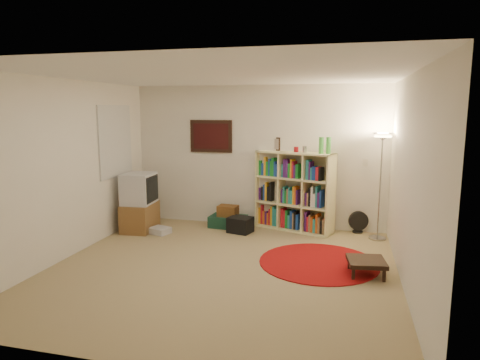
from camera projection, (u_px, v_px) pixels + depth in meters
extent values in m
cube|color=#9A845A|center=(222.00, 270.00, 5.64)|extent=(4.50, 4.50, 0.02)
cube|color=white|center=(220.00, 74.00, 5.22)|extent=(4.50, 4.50, 0.02)
cube|color=silver|center=(257.00, 157.00, 7.59)|extent=(4.50, 0.02, 2.50)
cube|color=silver|center=(136.00, 220.00, 3.27)|extent=(4.50, 0.02, 2.50)
cube|color=silver|center=(66.00, 169.00, 5.98)|extent=(0.02, 4.50, 2.50)
cube|color=silver|center=(410.00, 183.00, 4.89)|extent=(0.02, 4.50, 2.50)
cube|color=black|center=(211.00, 136.00, 7.71)|extent=(0.78, 0.04, 0.58)
cube|color=#3E0C0C|center=(211.00, 136.00, 7.69)|extent=(0.66, 0.01, 0.46)
cube|color=white|center=(115.00, 141.00, 7.17)|extent=(0.03, 1.00, 1.20)
cube|color=beige|center=(365.00, 163.00, 7.13)|extent=(0.08, 0.01, 0.12)
cube|color=#FFF4AA|center=(293.00, 229.00, 7.49)|extent=(1.42, 0.83, 0.03)
cube|color=#FFF4AA|center=(295.00, 153.00, 7.27)|extent=(1.42, 0.83, 0.03)
cube|color=#FFF4AA|center=(261.00, 187.00, 7.75)|extent=(0.16, 0.38, 1.36)
cube|color=#FFF4AA|center=(331.00, 196.00, 7.01)|extent=(0.16, 0.38, 1.36)
cube|color=#FFF4AA|center=(299.00, 190.00, 7.53)|extent=(1.29, 0.48, 1.36)
cube|color=#FFF4AA|center=(283.00, 190.00, 7.51)|extent=(0.15, 0.36, 1.31)
cube|color=#FFF4AA|center=(306.00, 193.00, 7.26)|extent=(0.15, 0.36, 1.31)
cube|color=#FFF4AA|center=(294.00, 204.00, 7.42)|extent=(1.35, 0.79, 0.03)
cube|color=#FFF4AA|center=(295.00, 178.00, 7.34)|extent=(1.35, 0.79, 0.03)
cube|color=#F6AC20|center=(262.00, 215.00, 7.78)|extent=(0.09, 0.16, 0.30)
cube|color=red|center=(264.00, 214.00, 7.75)|extent=(0.09, 0.16, 0.35)
cube|color=#DB5C1B|center=(266.00, 217.00, 7.74)|extent=(0.09, 0.16, 0.24)
cube|color=#4A1B6D|center=(268.00, 217.00, 7.71)|extent=(0.09, 0.16, 0.24)
cube|color=#DB5C1B|center=(269.00, 218.00, 7.69)|extent=(0.08, 0.16, 0.22)
cube|color=red|center=(271.00, 217.00, 7.67)|extent=(0.08, 0.16, 0.29)
cube|color=#F6AC20|center=(273.00, 215.00, 7.64)|extent=(0.09, 0.16, 0.34)
cube|color=teal|center=(275.00, 216.00, 7.62)|extent=(0.09, 0.16, 0.35)
cube|color=teal|center=(277.00, 217.00, 7.60)|extent=(0.09, 0.16, 0.32)
cube|color=#4A1B6D|center=(262.00, 193.00, 7.71)|extent=(0.09, 0.16, 0.22)
cube|color=black|center=(264.00, 193.00, 7.68)|extent=(0.09, 0.16, 0.24)
cube|color=#1B42A4|center=(266.00, 192.00, 7.66)|extent=(0.08, 0.16, 0.28)
cube|color=#F6AC20|center=(268.00, 191.00, 7.63)|extent=(0.09, 0.16, 0.33)
cube|color=black|center=(270.00, 193.00, 7.62)|extent=(0.09, 0.16, 0.25)
cube|color=black|center=(272.00, 191.00, 7.58)|extent=(0.09, 0.16, 0.34)
cube|color=#1B882D|center=(262.00, 168.00, 7.63)|extent=(0.09, 0.16, 0.27)
cube|color=#1B42A4|center=(264.00, 169.00, 7.61)|extent=(0.10, 0.16, 0.22)
cube|color=#F6AC20|center=(267.00, 166.00, 7.58)|extent=(0.09, 0.16, 0.34)
cube|color=#1B882D|center=(269.00, 169.00, 7.56)|extent=(0.10, 0.16, 0.26)
cube|color=#1B42A4|center=(271.00, 167.00, 7.53)|extent=(0.08, 0.16, 0.31)
cube|color=#1B882D|center=(272.00, 168.00, 7.52)|extent=(0.08, 0.16, 0.28)
cube|color=#1B882D|center=(274.00, 167.00, 7.49)|extent=(0.10, 0.16, 0.33)
cube|color=#1B42A4|center=(276.00, 169.00, 7.47)|extent=(0.08, 0.16, 0.27)
cube|color=#1B42A4|center=(278.00, 170.00, 7.46)|extent=(0.09, 0.16, 0.23)
cube|color=red|center=(284.00, 217.00, 7.53)|extent=(0.09, 0.16, 0.33)
cube|color=red|center=(286.00, 218.00, 7.50)|extent=(0.09, 0.16, 0.31)
cube|color=#1B882D|center=(288.00, 219.00, 7.48)|extent=(0.09, 0.16, 0.31)
cube|color=teal|center=(290.00, 221.00, 7.46)|extent=(0.09, 0.16, 0.24)
cube|color=#1B42A4|center=(293.00, 219.00, 7.43)|extent=(0.09, 0.16, 0.32)
cube|color=#967552|center=(295.00, 221.00, 7.41)|extent=(0.08, 0.15, 0.28)
cube|color=black|center=(296.00, 220.00, 7.39)|extent=(0.09, 0.16, 0.31)
cube|color=#1B42A4|center=(299.00, 222.00, 7.37)|extent=(0.09, 0.16, 0.26)
cube|color=#4A1B6D|center=(284.00, 196.00, 7.46)|extent=(0.08, 0.16, 0.23)
cube|color=teal|center=(285.00, 194.00, 7.44)|extent=(0.08, 0.16, 0.29)
cube|color=#1B882D|center=(287.00, 196.00, 7.43)|extent=(0.08, 0.16, 0.22)
cube|color=#967552|center=(289.00, 196.00, 7.40)|extent=(0.08, 0.16, 0.26)
cube|color=teal|center=(291.00, 195.00, 7.39)|extent=(0.08, 0.16, 0.28)
cube|color=teal|center=(293.00, 197.00, 7.37)|extent=(0.10, 0.16, 0.23)
cube|color=#F6AC20|center=(295.00, 195.00, 7.34)|extent=(0.08, 0.16, 0.31)
cube|color=#DB5C1B|center=(297.00, 195.00, 7.32)|extent=(0.08, 0.16, 0.30)
cube|color=#4A1B6D|center=(298.00, 197.00, 7.31)|extent=(0.08, 0.16, 0.25)
cube|color=teal|center=(284.00, 171.00, 7.39)|extent=(0.08, 0.16, 0.23)
cube|color=#4A1B6D|center=(286.00, 168.00, 7.36)|extent=(0.09, 0.16, 0.32)
cube|color=#4A1B6D|center=(288.00, 169.00, 7.34)|extent=(0.10, 0.16, 0.31)
cube|color=#1B882D|center=(291.00, 171.00, 7.32)|extent=(0.09, 0.16, 0.26)
cube|color=#F6AC20|center=(293.00, 169.00, 7.29)|extent=(0.08, 0.16, 0.33)
cube|color=red|center=(294.00, 170.00, 7.28)|extent=(0.08, 0.16, 0.29)
cube|color=#4A1B6D|center=(296.00, 172.00, 7.26)|extent=(0.09, 0.16, 0.24)
cube|color=#1B882D|center=(299.00, 171.00, 7.24)|extent=(0.09, 0.16, 0.25)
cube|color=#4A1B6D|center=(307.00, 221.00, 7.28)|extent=(0.09, 0.16, 0.33)
cube|color=red|center=(309.00, 224.00, 7.26)|extent=(0.08, 0.16, 0.26)
cube|color=#967552|center=(311.00, 223.00, 7.24)|extent=(0.08, 0.16, 0.29)
cube|color=#DB5C1B|center=(313.00, 224.00, 7.22)|extent=(0.09, 0.16, 0.27)
cube|color=teal|center=(316.00, 225.00, 7.20)|extent=(0.09, 0.16, 0.23)
cube|color=#DB5C1B|center=(318.00, 223.00, 7.17)|extent=(0.09, 0.16, 0.32)
cube|color=#967552|center=(320.00, 225.00, 7.15)|extent=(0.09, 0.16, 0.27)
cube|color=black|center=(323.00, 227.00, 7.13)|extent=(0.09, 0.16, 0.22)
cube|color=#967552|center=(325.00, 226.00, 7.11)|extent=(0.08, 0.16, 0.25)
cube|color=#4A1B6D|center=(308.00, 199.00, 7.22)|extent=(0.08, 0.16, 0.22)
cube|color=#967552|center=(309.00, 199.00, 7.20)|extent=(0.08, 0.16, 0.23)
cube|color=black|center=(311.00, 197.00, 7.17)|extent=(0.09, 0.16, 0.31)
cube|color=white|center=(313.00, 196.00, 7.15)|extent=(0.09, 0.16, 0.34)
cube|color=white|center=(316.00, 200.00, 7.13)|extent=(0.09, 0.16, 0.22)
cube|color=teal|center=(318.00, 196.00, 7.10)|extent=(0.08, 0.16, 0.35)
cube|color=#4A1B6D|center=(320.00, 200.00, 7.09)|extent=(0.09, 0.16, 0.25)
cube|color=#1B42A4|center=(322.00, 199.00, 7.07)|extent=(0.08, 0.16, 0.29)
cube|color=teal|center=(309.00, 170.00, 7.13)|extent=(0.10, 0.16, 0.34)
cube|color=#4A1B6D|center=(311.00, 171.00, 7.11)|extent=(0.08, 0.16, 0.31)
cube|color=teal|center=(313.00, 174.00, 7.10)|extent=(0.08, 0.16, 0.22)
cube|color=#1B42A4|center=(314.00, 173.00, 7.08)|extent=(0.08, 0.16, 0.24)
cube|color=#1B42A4|center=(316.00, 174.00, 7.06)|extent=(0.08, 0.16, 0.23)
cube|color=red|center=(319.00, 174.00, 7.04)|extent=(0.10, 0.16, 0.23)
cube|color=black|center=(321.00, 174.00, 7.01)|extent=(0.09, 0.16, 0.23)
cube|color=black|center=(276.00, 144.00, 7.48)|extent=(0.16, 0.07, 0.23)
cube|color=#A49488|center=(275.00, 144.00, 7.47)|extent=(0.12, 0.05, 0.19)
cylinder|color=#B21019|center=(296.00, 149.00, 7.25)|extent=(0.10, 0.10, 0.09)
cylinder|color=#A4A3A7|center=(305.00, 149.00, 7.16)|extent=(0.09, 0.09, 0.11)
cylinder|color=#4FBF49|center=(321.00, 145.00, 6.95)|extent=(0.10, 0.10, 0.27)
cylinder|color=#4FBF49|center=(328.00, 145.00, 6.95)|extent=(0.10, 0.10, 0.27)
cylinder|color=#A4A3A7|center=(377.00, 238.00, 6.94)|extent=(0.32, 0.32, 0.03)
cylinder|color=#A4A3A7|center=(380.00, 189.00, 6.81)|extent=(0.03, 0.03, 1.60)
cone|color=#A4A3A7|center=(383.00, 137.00, 6.67)|extent=(0.38, 0.38, 0.13)
cylinder|color=#FFD88C|center=(383.00, 136.00, 6.67)|extent=(0.31, 0.31, 0.02)
cylinder|color=black|center=(358.00, 232.00, 7.30)|extent=(0.22, 0.22, 0.03)
cylinder|color=black|center=(358.00, 227.00, 7.29)|extent=(0.04, 0.04, 0.14)
cylinder|color=black|center=(358.00, 221.00, 7.25)|extent=(0.33, 0.16, 0.33)
cube|color=brown|center=(140.00, 217.00, 7.41)|extent=(0.52, 0.72, 0.48)
cube|color=silver|center=(139.00, 188.00, 7.33)|extent=(0.52, 0.60, 0.53)
cube|color=black|center=(152.00, 189.00, 7.29)|extent=(0.05, 0.50, 0.44)
cube|color=black|center=(153.00, 189.00, 7.28)|extent=(0.04, 0.44, 0.38)
cube|color=silver|center=(160.00, 230.00, 7.24)|extent=(0.38, 0.35, 0.11)
cube|color=#143829|center=(228.00, 221.00, 7.64)|extent=(0.66, 0.45, 0.20)
cube|color=#5A3516|center=(228.00, 211.00, 7.58)|extent=(0.36, 0.27, 0.19)
cube|color=black|center=(240.00, 225.00, 7.30)|extent=(0.45, 0.40, 0.26)
cylinder|color=white|center=(246.00, 224.00, 7.39)|extent=(0.12, 0.12, 0.25)
cylinder|color=maroon|center=(319.00, 262.00, 5.86)|extent=(1.63, 1.63, 0.01)
cube|color=black|center=(366.00, 262.00, 5.39)|extent=(0.52, 0.52, 0.06)
cube|color=black|center=(353.00, 274.00, 5.25)|extent=(0.04, 0.04, 0.17)
cube|color=black|center=(384.00, 275.00, 5.21)|extent=(0.04, 0.04, 0.17)
cube|color=black|center=(349.00, 263.00, 5.61)|extent=(0.04, 0.04, 0.17)
cube|color=black|center=(378.00, 265.00, 5.57)|extent=(0.04, 0.04, 0.17)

